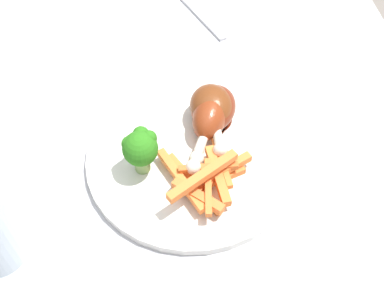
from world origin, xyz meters
TOP-DOWN VIEW (x-y plane):
  - dining_table at (0.00, 0.00)m, footprint 1.19×0.81m
  - dinner_plate at (-0.02, -0.04)m, footprint 0.27×0.27m
  - broccoli_floret_front at (-0.03, 0.02)m, footprint 0.05×0.04m
  - carrot_fries_pile at (-0.07, -0.05)m, footprint 0.14×0.12m
  - chicken_drumstick_near at (0.03, -0.08)m, footprint 0.13×0.09m
  - chicken_drumstick_far at (0.02, -0.07)m, footprint 0.13×0.08m
  - chicken_drumstick_extra at (0.03, -0.08)m, footprint 0.12×0.06m
  - fork at (0.30, -0.09)m, footprint 0.18×0.09m

SIDE VIEW (x-z plane):
  - dining_table at x=0.00m, z-range 0.27..1.02m
  - fork at x=0.30m, z-range 0.75..0.75m
  - dinner_plate at x=-0.02m, z-range 0.75..0.76m
  - carrot_fries_pile at x=-0.07m, z-range 0.76..0.80m
  - chicken_drumstick_near at x=0.03m, z-range 0.76..0.80m
  - chicken_drumstick_far at x=0.02m, z-range 0.76..0.81m
  - chicken_drumstick_extra at x=0.03m, z-range 0.76..0.81m
  - broccoli_floret_front at x=-0.03m, z-range 0.77..0.83m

